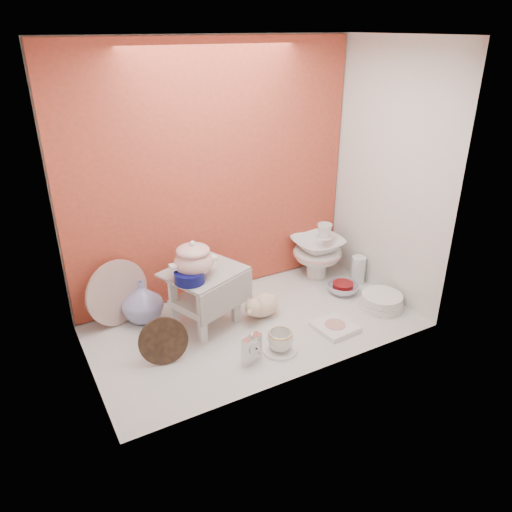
{
  "coord_description": "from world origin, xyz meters",
  "views": [
    {
      "loc": [
        -1.13,
        -2.05,
        1.54
      ],
      "look_at": [
        0.02,
        0.02,
        0.42
      ],
      "focal_mm": 34.44,
      "sensor_mm": 36.0,
      "label": 1
    }
  ],
  "objects_px": {
    "step_stool": "(205,297)",
    "soup_tureen": "(193,259)",
    "gold_rim_teacup": "(280,341)",
    "mantel_clock": "(252,348)",
    "blue_white_vase": "(142,301)",
    "plush_pig": "(262,305)",
    "crystal_bowl": "(343,288)",
    "floral_platter": "(117,293)",
    "dinner_plate_stack": "(382,301)",
    "porcelain_tower": "(317,251)"
  },
  "relations": [
    {
      "from": "step_stool",
      "to": "dinner_plate_stack",
      "type": "xyz_separation_m",
      "value": [
        0.99,
        -0.35,
        -0.12
      ]
    },
    {
      "from": "mantel_clock",
      "to": "porcelain_tower",
      "type": "bearing_deg",
      "value": 15.61
    },
    {
      "from": "step_stool",
      "to": "soup_tureen",
      "type": "height_order",
      "value": "soup_tureen"
    },
    {
      "from": "plush_pig",
      "to": "gold_rim_teacup",
      "type": "bearing_deg",
      "value": -111.77
    },
    {
      "from": "blue_white_vase",
      "to": "crystal_bowl",
      "type": "xyz_separation_m",
      "value": [
        1.2,
        -0.31,
        -0.09
      ]
    },
    {
      "from": "soup_tureen",
      "to": "crystal_bowl",
      "type": "height_order",
      "value": "soup_tureen"
    },
    {
      "from": "mantel_clock",
      "to": "soup_tureen",
      "type": "bearing_deg",
      "value": 87.81
    },
    {
      "from": "dinner_plate_stack",
      "to": "plush_pig",
      "type": "bearing_deg",
      "value": 158.52
    },
    {
      "from": "blue_white_vase",
      "to": "crystal_bowl",
      "type": "bearing_deg",
      "value": -14.37
    },
    {
      "from": "blue_white_vase",
      "to": "dinner_plate_stack",
      "type": "bearing_deg",
      "value": -23.72
    },
    {
      "from": "plush_pig",
      "to": "porcelain_tower",
      "type": "xyz_separation_m",
      "value": [
        0.57,
        0.27,
        0.11
      ]
    },
    {
      "from": "dinner_plate_stack",
      "to": "porcelain_tower",
      "type": "height_order",
      "value": "porcelain_tower"
    },
    {
      "from": "gold_rim_teacup",
      "to": "plush_pig",
      "type": "bearing_deg",
      "value": 75.49
    },
    {
      "from": "soup_tureen",
      "to": "gold_rim_teacup",
      "type": "height_order",
      "value": "soup_tureen"
    },
    {
      "from": "blue_white_vase",
      "to": "mantel_clock",
      "type": "height_order",
      "value": "blue_white_vase"
    },
    {
      "from": "soup_tureen",
      "to": "gold_rim_teacup",
      "type": "xyz_separation_m",
      "value": [
        0.3,
        -0.39,
        -0.38
      ]
    },
    {
      "from": "plush_pig",
      "to": "blue_white_vase",
      "type": "bearing_deg",
      "value": 146.66
    },
    {
      "from": "step_stool",
      "to": "floral_platter",
      "type": "height_order",
      "value": "floral_platter"
    },
    {
      "from": "blue_white_vase",
      "to": "mantel_clock",
      "type": "distance_m",
      "value": 0.74
    },
    {
      "from": "blue_white_vase",
      "to": "dinner_plate_stack",
      "type": "height_order",
      "value": "blue_white_vase"
    },
    {
      "from": "step_stool",
      "to": "blue_white_vase",
      "type": "height_order",
      "value": "step_stool"
    },
    {
      "from": "crystal_bowl",
      "to": "step_stool",
      "type": "bearing_deg",
      "value": 173.98
    },
    {
      "from": "step_stool",
      "to": "soup_tureen",
      "type": "bearing_deg",
      "value": -170.3
    },
    {
      "from": "step_stool",
      "to": "blue_white_vase",
      "type": "xyz_separation_m",
      "value": [
        -0.3,
        0.21,
        -0.05
      ]
    },
    {
      "from": "mantel_clock",
      "to": "porcelain_tower",
      "type": "relative_size",
      "value": 0.45
    },
    {
      "from": "step_stool",
      "to": "plush_pig",
      "type": "xyz_separation_m",
      "value": [
        0.32,
        -0.09,
        -0.09
      ]
    },
    {
      "from": "soup_tureen",
      "to": "blue_white_vase",
      "type": "bearing_deg",
      "value": 131.72
    },
    {
      "from": "floral_platter",
      "to": "blue_white_vase",
      "type": "relative_size",
      "value": 1.54
    },
    {
      "from": "step_stool",
      "to": "floral_platter",
      "type": "xyz_separation_m",
      "value": [
        -0.42,
        0.25,
        0.02
      ]
    },
    {
      "from": "step_stool",
      "to": "dinner_plate_stack",
      "type": "distance_m",
      "value": 1.06
    },
    {
      "from": "step_stool",
      "to": "gold_rim_teacup",
      "type": "bearing_deg",
      "value": -83.1
    },
    {
      "from": "blue_white_vase",
      "to": "plush_pig",
      "type": "bearing_deg",
      "value": -26.08
    },
    {
      "from": "plush_pig",
      "to": "gold_rim_teacup",
      "type": "xyz_separation_m",
      "value": [
        -0.09,
        -0.34,
        -0.01
      ]
    },
    {
      "from": "gold_rim_teacup",
      "to": "crystal_bowl",
      "type": "relative_size",
      "value": 0.66
    },
    {
      "from": "step_stool",
      "to": "soup_tureen",
      "type": "distance_m",
      "value": 0.28
    },
    {
      "from": "mantel_clock",
      "to": "plush_pig",
      "type": "bearing_deg",
      "value": 32.38
    },
    {
      "from": "floral_platter",
      "to": "crystal_bowl",
      "type": "xyz_separation_m",
      "value": [
        1.32,
        -0.35,
        -0.16
      ]
    },
    {
      "from": "soup_tureen",
      "to": "dinner_plate_stack",
      "type": "xyz_separation_m",
      "value": [
        1.06,
        -0.31,
        -0.4
      ]
    },
    {
      "from": "step_stool",
      "to": "crystal_bowl",
      "type": "bearing_deg",
      "value": -27.37
    },
    {
      "from": "step_stool",
      "to": "blue_white_vase",
      "type": "distance_m",
      "value": 0.37
    },
    {
      "from": "mantel_clock",
      "to": "porcelain_tower",
      "type": "height_order",
      "value": "porcelain_tower"
    },
    {
      "from": "floral_platter",
      "to": "mantel_clock",
      "type": "height_order",
      "value": "floral_platter"
    },
    {
      "from": "step_stool",
      "to": "plush_pig",
      "type": "relative_size",
      "value": 1.55
    },
    {
      "from": "dinner_plate_stack",
      "to": "porcelain_tower",
      "type": "bearing_deg",
      "value": 100.56
    },
    {
      "from": "step_stool",
      "to": "plush_pig",
      "type": "height_order",
      "value": "step_stool"
    },
    {
      "from": "floral_platter",
      "to": "plush_pig",
      "type": "xyz_separation_m",
      "value": [
        0.74,
        -0.34,
        -0.11
      ]
    },
    {
      "from": "soup_tureen",
      "to": "floral_platter",
      "type": "height_order",
      "value": "soup_tureen"
    },
    {
      "from": "plush_pig",
      "to": "crystal_bowl",
      "type": "xyz_separation_m",
      "value": [
        0.58,
        -0.01,
        -0.04
      ]
    },
    {
      "from": "soup_tureen",
      "to": "mantel_clock",
      "type": "bearing_deg",
      "value": -71.47
    },
    {
      "from": "blue_white_vase",
      "to": "porcelain_tower",
      "type": "xyz_separation_m",
      "value": [
        1.19,
        -0.03,
        0.06
      ]
    }
  ]
}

